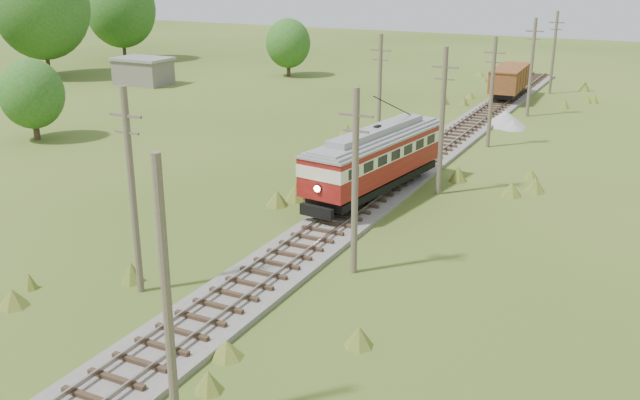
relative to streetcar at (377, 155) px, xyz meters
The scene contains 17 objects.
railbed_main 5.91m from the streetcar, 90.00° to the left, with size 3.60×96.00×0.57m.
streetcar is the anchor object (origin of this frame).
gondola 35.66m from the streetcar, 90.00° to the left, with size 3.11×8.63×2.83m.
gravel_pile 23.50m from the streetcar, 83.54° to the left, with size 3.70×3.92×1.34m.
utility_pole_r_1 23.89m from the streetcar, 82.53° to the right, with size 0.30×0.30×8.80m.
utility_pole_r_2 11.27m from the streetcar, 72.75° to the right, with size 1.60×0.30×8.60m.
utility_pole_r_3 4.44m from the streetcar, 36.53° to the left, with size 1.60×0.30×9.00m.
utility_pole_r_4 15.75m from the streetcar, 78.95° to the left, with size 1.60×0.30×8.40m.
utility_pole_r_5 28.64m from the streetcar, 83.17° to the left, with size 1.60×0.30×8.90m.
utility_pole_r_6 41.53m from the streetcar, 85.58° to the left, with size 1.60×0.30×8.70m.
utility_pole_l_a 17.26m from the streetcar, 104.17° to the right, with size 1.60×0.30×9.00m.
utility_pole_l_b 12.35m from the streetcar, 111.59° to the left, with size 1.60×0.30×8.60m.
tree_left_4 59.93m from the streetcar, 154.83° to the left, with size 11.34×11.34×14.61m.
tree_left_5 69.77m from the streetcar, 143.54° to the left, with size 9.66×9.66×12.44m.
tree_mid_a 48.33m from the streetcar, 125.42° to the left, with size 5.46×5.46×7.03m.
tree_mid_c 30.05m from the streetcar, behind, with size 5.04×5.04×6.49m.
shed 47.92m from the streetcar, 146.60° to the left, with size 6.40×4.40×3.10m.
Camera 1 is at (15.51, -9.70, 13.75)m, focal length 40.00 mm.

